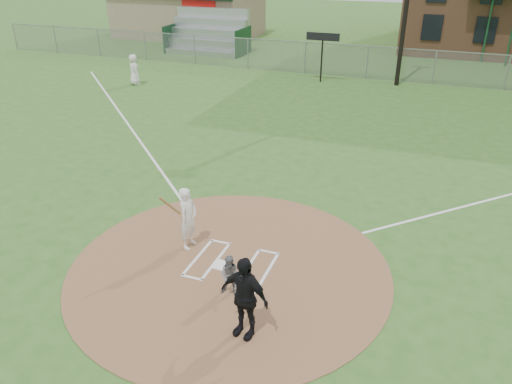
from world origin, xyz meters
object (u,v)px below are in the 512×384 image
(batter_at_plate, at_px, (188,218))
(home_plate, at_px, (222,266))
(catcher, at_px, (230,276))
(umpire, at_px, (244,297))
(ondeck_player, at_px, (134,70))

(batter_at_plate, bearing_deg, home_plate, -24.74)
(catcher, relative_size, umpire, 0.54)
(ondeck_player, xyz_separation_m, batter_at_plate, (11.40, -15.06, 0.02))
(umpire, bearing_deg, batter_at_plate, 146.29)
(home_plate, bearing_deg, catcher, -55.99)
(umpire, distance_m, batter_at_plate, 3.85)
(home_plate, xyz_separation_m, catcher, (0.66, -0.98, 0.51))
(home_plate, bearing_deg, batter_at_plate, 155.26)
(umpire, xyz_separation_m, batter_at_plate, (-2.72, 2.72, -0.07))
(home_plate, distance_m, batter_at_plate, 1.64)
(catcher, height_order, umpire, umpire)
(catcher, bearing_deg, home_plate, 117.34)
(home_plate, height_order, catcher, catcher)
(ondeck_player, distance_m, batter_at_plate, 18.89)
(catcher, distance_m, umpire, 1.48)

